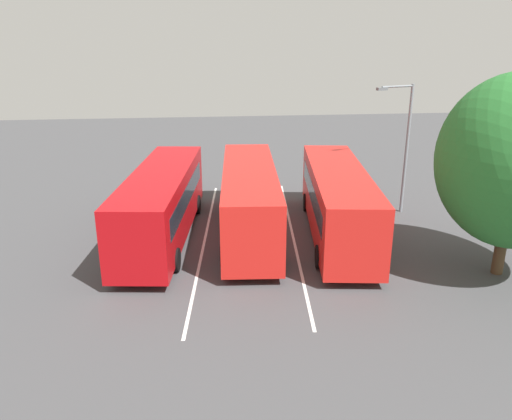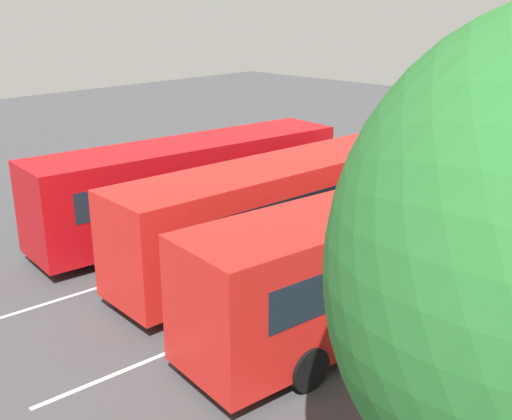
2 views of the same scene
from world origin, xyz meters
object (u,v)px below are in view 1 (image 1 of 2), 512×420
Objects in this scene: bus_center_left at (249,198)px; pedestrian at (195,176)px; street_lamp at (404,140)px; bus_far_left at (337,200)px; bus_center_right at (162,202)px.

pedestrian is (6.78, 2.55, -0.67)m from bus_center_left.
bus_center_left is at bearing -3.03° from street_lamp.
street_lamp is at bearing -47.36° from bus_far_left.
pedestrian is at bearing -41.06° from street_lamp.
pedestrian is at bearing -4.90° from bus_center_right.
bus_center_right is 6.21× the size of pedestrian.
bus_center_left is 8.72m from street_lamp.
bus_far_left is at bearing 91.94° from pedestrian.
bus_far_left is 5.52m from street_lamp.
bus_far_left is 10.03m from pedestrian.
bus_center_right is at bearing -7.33° from street_lamp.
bus_center_left is at bearing 71.57° from pedestrian.
bus_far_left is at bearing -87.62° from bus_center_right.
bus_far_left is 1.01× the size of bus_center_left.
bus_center_left is (0.77, 4.01, 0.00)m from bus_far_left.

